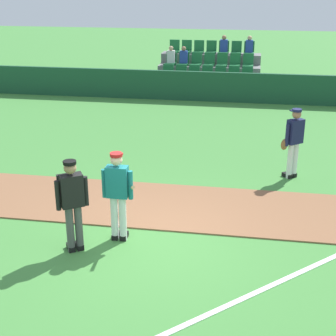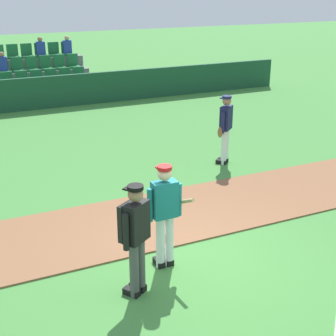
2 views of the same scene
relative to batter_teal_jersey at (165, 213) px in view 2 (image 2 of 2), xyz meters
The scene contains 7 objects.
ground_plane 1.07m from the batter_teal_jersey, ahead, with size 80.00×80.00×0.00m, color #42843A.
infield_dirt_path 1.94m from the batter_teal_jersey, 74.03° to the left, with size 28.00×2.33×0.03m, color brown.
dugout_fence 11.62m from the batter_teal_jersey, 87.71° to the left, with size 20.00×0.16×1.17m, color #19472D.
stadium_bleachers 13.50m from the batter_teal_jersey, 88.04° to the left, with size 4.45×2.95×2.30m.
batter_teal_jersey is the anchor object (origin of this frame).
umpire_home_plate 0.87m from the batter_teal_jersey, 143.72° to the right, with size 0.53×0.46×1.76m.
runner_navy_jersey 5.10m from the batter_teal_jersey, 47.98° to the left, with size 0.59×0.48×1.76m.
Camera 2 is at (-3.39, -6.38, 4.39)m, focal length 52.59 mm.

